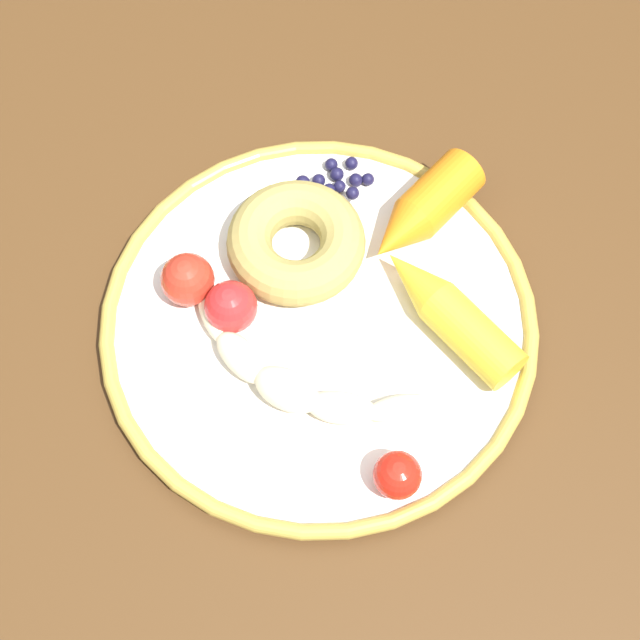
% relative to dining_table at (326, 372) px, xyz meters
% --- Properties ---
extents(ground_plane, '(6.00, 6.00, 0.00)m').
position_rel_dining_table_xyz_m(ground_plane, '(0.00, 0.00, -0.67)').
color(ground_plane, '#393C34').
extents(dining_table, '(1.20, 0.94, 0.75)m').
position_rel_dining_table_xyz_m(dining_table, '(0.00, 0.00, 0.00)').
color(dining_table, '#492E15').
rests_on(dining_table, ground_plane).
extents(plate, '(0.34, 0.34, 0.02)m').
position_rel_dining_table_xyz_m(plate, '(-0.00, -0.01, 0.09)').
color(plate, white).
rests_on(plate, dining_table).
extents(banana, '(0.07, 0.21, 0.03)m').
position_rel_dining_table_xyz_m(banana, '(0.06, -0.00, 0.10)').
color(banana, beige).
rests_on(banana, plate).
extents(carrot_orange, '(0.12, 0.07, 0.04)m').
position_rel_dining_table_xyz_m(carrot_orange, '(-0.12, 0.03, 0.11)').
color(carrot_orange, orange).
rests_on(carrot_orange, plate).
extents(carrot_yellow, '(0.08, 0.14, 0.04)m').
position_rel_dining_table_xyz_m(carrot_yellow, '(-0.04, 0.08, 0.11)').
color(carrot_yellow, yellow).
rests_on(carrot_yellow, plate).
extents(donut, '(0.14, 0.14, 0.04)m').
position_rel_dining_table_xyz_m(donut, '(-0.05, -0.05, 0.11)').
color(donut, '#A8944A').
rests_on(donut, plate).
extents(blueberry_pile, '(0.05, 0.05, 0.02)m').
position_rel_dining_table_xyz_m(blueberry_pile, '(-0.12, -0.05, 0.10)').
color(blueberry_pile, '#191638').
rests_on(blueberry_pile, plate).
extents(tomato_near, '(0.04, 0.04, 0.04)m').
position_rel_dining_table_xyz_m(tomato_near, '(0.03, -0.07, 0.11)').
color(tomato_near, red).
rests_on(tomato_near, plate).
extents(tomato_mid, '(0.04, 0.04, 0.04)m').
position_rel_dining_table_xyz_m(tomato_mid, '(0.02, -0.11, 0.11)').
color(tomato_mid, red).
rests_on(tomato_mid, plate).
extents(tomato_far, '(0.03, 0.03, 0.03)m').
position_rel_dining_table_xyz_m(tomato_far, '(0.09, 0.10, 0.11)').
color(tomato_far, red).
rests_on(tomato_far, plate).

